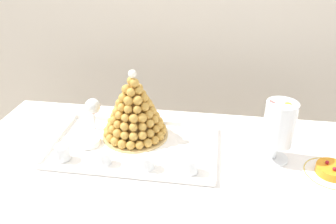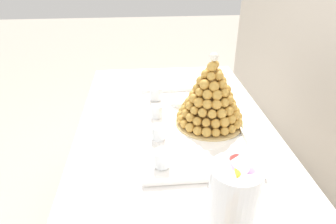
{
  "view_description": "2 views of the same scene",
  "coord_description": "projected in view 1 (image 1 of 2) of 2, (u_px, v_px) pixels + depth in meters",
  "views": [
    {
      "loc": [
        0.1,
        -1.04,
        1.51
      ],
      "look_at": [
        -0.07,
        0.04,
        0.93
      ],
      "focal_mm": 35.59,
      "sensor_mm": 36.0,
      "label": 1
    },
    {
      "loc": [
        0.82,
        -0.13,
        1.39
      ],
      "look_at": [
        -0.12,
        -0.04,
        0.87
      ],
      "focal_mm": 31.98,
      "sensor_mm": 36.0,
      "label": 2
    }
  ],
  "objects": [
    {
      "name": "serving_tray",
      "position": [
        135.0,
        147.0,
        1.36
      ],
      "size": [
        0.67,
        0.4,
        0.02
      ],
      "color": "white",
      "rests_on": "buffet_table"
    },
    {
      "name": "creme_brulee_ramekin",
      "position": [
        89.0,
        141.0,
        1.37
      ],
      "size": [
        0.1,
        0.1,
        0.03
      ],
      "color": "white",
      "rests_on": "serving_tray"
    },
    {
      "name": "dessert_cup_centre",
      "position": [
        147.0,
        162.0,
        1.22
      ],
      "size": [
        0.05,
        0.05,
        0.05
      ],
      "color": "silver",
      "rests_on": "serving_tray"
    },
    {
      "name": "croquembouche",
      "position": [
        134.0,
        111.0,
        1.38
      ],
      "size": [
        0.28,
        0.28,
        0.3
      ],
      "color": "tan",
      "rests_on": "serving_tray"
    },
    {
      "name": "macaron_goblet",
      "position": [
        279.0,
        125.0,
        1.22
      ],
      "size": [
        0.12,
        0.12,
        0.26
      ],
      "color": "white",
      "rests_on": "buffet_table"
    },
    {
      "name": "dessert_cup_mid_left",
      "position": [
        105.0,
        158.0,
        1.24
      ],
      "size": [
        0.05,
        0.05,
        0.05
      ],
      "color": "silver",
      "rests_on": "serving_tray"
    },
    {
      "name": "fruit_tart_plate",
      "position": [
        332.0,
        172.0,
        1.2
      ],
      "size": [
        0.2,
        0.2,
        0.05
      ],
      "color": "white",
      "rests_on": "buffet_table"
    },
    {
      "name": "buffet_table",
      "position": [
        182.0,
        182.0,
        1.34
      ],
      "size": [
        1.77,
        0.8,
        0.74
      ],
      "color": "brown",
      "rests_on": "ground_plane"
    },
    {
      "name": "dessert_cup_mid_right",
      "position": [
        191.0,
        166.0,
        1.2
      ],
      "size": [
        0.05,
        0.05,
        0.06
      ],
      "color": "silver",
      "rests_on": "serving_tray"
    },
    {
      "name": "dessert_cup_left",
      "position": [
        63.0,
        153.0,
        1.27
      ],
      "size": [
        0.06,
        0.06,
        0.06
      ],
      "color": "silver",
      "rests_on": "serving_tray"
    },
    {
      "name": "wine_glass",
      "position": [
        93.0,
        107.0,
        1.43
      ],
      "size": [
        0.07,
        0.07,
        0.15
      ],
      "color": "silver",
      "rests_on": "buffet_table"
    }
  ]
}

